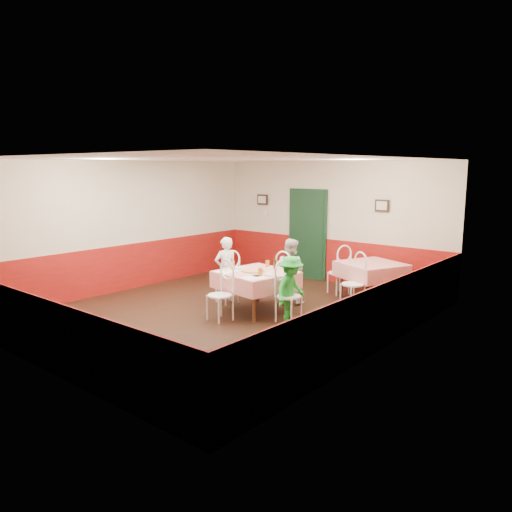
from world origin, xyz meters
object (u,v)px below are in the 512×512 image
Objects in this scene: main_table at (256,292)px; beer_bottle at (275,264)px; glass_b at (260,272)px; chair_far at (288,281)px; chair_near at (220,295)px; glass_c at (267,264)px; diner_far at (290,271)px; chair_left at (227,280)px; wallet at (256,276)px; chair_right at (289,296)px; diner_left at (226,270)px; chair_second_b at (353,284)px; second_table at (371,281)px; glass_a at (233,267)px; chair_second_a at (339,273)px; diner_right at (291,290)px; pizza at (253,271)px.

beer_bottle is (0.15, 0.37, 0.50)m from main_table.
glass_b is at bearing -39.29° from main_table.
glass_b is 0.64× the size of beer_bottle.
chair_near is at bearing 80.42° from chair_far.
glass_c is 0.11× the size of diner_far.
chair_left is 1.24m from wallet.
diner_far reaches higher than chair_right.
chair_right is 1.76m from diner_left.
chair_near is (-0.25, -1.68, 0.00)m from chair_far.
diner_far is (0.25, 1.73, 0.19)m from chair_near.
chair_second_b reaches higher than main_table.
glass_a is at bearing -125.74° from second_table.
glass_b is 1.05× the size of glass_c.
chair_second_a is 8.18× the size of wallet.
glass_a is 0.96× the size of glass_c.
chair_left is 1.75m from diner_right.
chair_left is 6.25× the size of glass_b.
chair_right is 1.57m from chair_second_b.
diner_far reaches higher than wallet.
pizza is (-0.54, -2.19, 0.32)m from chair_second_a.
chair_near is (0.72, -0.96, 0.00)m from chair_left.
diner_right is (0.93, -0.09, -0.19)m from pizza.
chair_near is at bearing -98.28° from chair_second_b.
diner_far reaches higher than glass_c.
chair_second_a is 2.31m from diner_right.
glass_c is (-0.40, 0.70, -0.00)m from glass_b.
chair_left is at bearing -165.84° from beer_bottle.
chair_second_b reaches higher than wallet.
diner_right is (0.74, -0.51, -0.29)m from beer_bottle.
glass_c is at bearing 55.42° from chair_right.
glass_b is 0.66m from beer_bottle.
chair_near is 0.69× the size of diner_left.
chair_far is 1.22m from wallet.
chair_right is at bearing 43.57° from chair_near.
pizza is (0.80, -0.17, 0.32)m from chair_left.
main_table is at bearing 101.37° from diner_left.
second_table is 2.21m from glass_c.
glass_c is at bearing 119.52° from glass_b.
main_table is at bearing 92.44° from chair_left.
chair_near is 0.86m from pizza.
main_table is 0.95× the size of diner_far.
chair_left is 1.00× the size of chair_right.
chair_right is at bearing 2.30° from glass_a.
second_table is 10.18× the size of wallet.
chair_right is at bearing 27.63° from wallet.
chair_second_a is 2.28m from pizza.
chair_second_b is at bearing 68.27° from chair_second_a.
diner_right is at bearing 1.89° from glass_a.
wallet is at bearing 79.09° from chair_left.
chair_far is 1.21m from glass_a.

